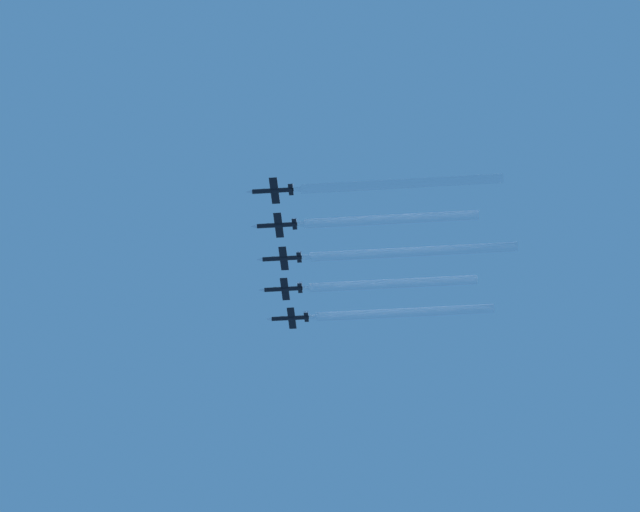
{
  "coord_description": "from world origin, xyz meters",
  "views": [
    {
      "loc": [
        -213.06,
        -26.02,
        2.0
      ],
      "look_at": [
        0.12,
        -11.04,
        225.48
      ],
      "focal_mm": 63.27,
      "sensor_mm": 36.0,
      "label": 1
    }
  ],
  "objects_px": {
    "jet_inner_left": "(275,225)",
    "jet_inner_right": "(282,289)",
    "jet_far_right": "(289,318)",
    "jet_far_left": "(271,191)",
    "jet_center": "(280,258)"
  },
  "relations": [
    {
      "from": "jet_inner_right",
      "to": "jet_far_right",
      "type": "relative_size",
      "value": 1.0
    },
    {
      "from": "jet_inner_left",
      "to": "jet_inner_right",
      "type": "bearing_deg",
      "value": 1.27
    },
    {
      "from": "jet_far_right",
      "to": "jet_inner_left",
      "type": "bearing_deg",
      "value": 179.46
    },
    {
      "from": "jet_inner_left",
      "to": "jet_inner_right",
      "type": "height_order",
      "value": "jet_inner_left"
    },
    {
      "from": "jet_inner_right",
      "to": "jet_far_left",
      "type": "bearing_deg",
      "value": -179.03
    },
    {
      "from": "jet_inner_left",
      "to": "jet_center",
      "type": "bearing_deg",
      "value": -1.31
    },
    {
      "from": "jet_far_left",
      "to": "jet_inner_left",
      "type": "height_order",
      "value": "jet_inner_left"
    },
    {
      "from": "jet_far_left",
      "to": "jet_center",
      "type": "relative_size",
      "value": 1.0
    },
    {
      "from": "jet_inner_left",
      "to": "jet_far_right",
      "type": "xyz_separation_m",
      "value": [
        36.12,
        -0.34,
        -0.36
      ]
    },
    {
      "from": "jet_center",
      "to": "jet_far_right",
      "type": "height_order",
      "value": "jet_far_right"
    },
    {
      "from": "jet_inner_left",
      "to": "jet_far_left",
      "type": "bearing_deg",
      "value": -179.63
    },
    {
      "from": "jet_inner_right",
      "to": "jet_far_right",
      "type": "bearing_deg",
      "value": -4.24
    },
    {
      "from": "jet_inner_left",
      "to": "jet_inner_right",
      "type": "xyz_separation_m",
      "value": [
        24.26,
        0.54,
        -0.13
      ]
    },
    {
      "from": "jet_far_left",
      "to": "jet_center",
      "type": "bearing_deg",
      "value": -0.45
    },
    {
      "from": "jet_inner_left",
      "to": "jet_inner_right",
      "type": "distance_m",
      "value": 24.27
    }
  ]
}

